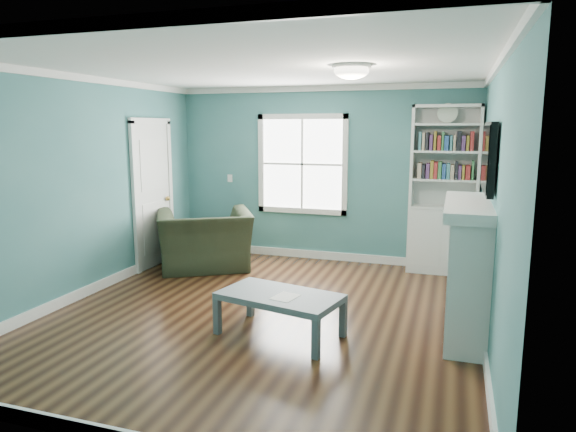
% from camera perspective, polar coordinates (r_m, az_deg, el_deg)
% --- Properties ---
extents(floor, '(5.00, 5.00, 0.00)m').
position_cam_1_polar(floor, '(5.69, -2.77, -10.79)').
color(floor, black).
rests_on(floor, ground).
extents(room_walls, '(5.00, 5.00, 5.00)m').
position_cam_1_polar(room_walls, '(5.34, -2.91, 5.30)').
color(room_walls, '#346D6F').
rests_on(room_walls, ground).
extents(trim, '(4.50, 5.00, 2.60)m').
position_cam_1_polar(trim, '(5.38, -2.88, 1.63)').
color(trim, white).
rests_on(trim, ground).
extents(window, '(1.40, 0.06, 1.50)m').
position_cam_1_polar(window, '(7.80, 1.59, 5.77)').
color(window, white).
rests_on(window, room_walls).
extents(bookshelf, '(0.90, 0.35, 2.31)m').
position_cam_1_polar(bookshelf, '(7.35, 16.81, 0.98)').
color(bookshelf, silver).
rests_on(bookshelf, ground).
extents(fireplace, '(0.44, 1.58, 1.30)m').
position_cam_1_polar(fireplace, '(5.35, 19.39, -5.54)').
color(fireplace, black).
rests_on(fireplace, ground).
extents(tv, '(0.06, 1.10, 0.65)m').
position_cam_1_polar(tv, '(5.19, 21.42, 6.09)').
color(tv, black).
rests_on(tv, fireplace).
extents(door, '(0.12, 0.98, 2.17)m').
position_cam_1_polar(door, '(7.65, -14.77, 2.53)').
color(door, silver).
rests_on(door, ground).
extents(ceiling_fixture, '(0.38, 0.38, 0.15)m').
position_cam_1_polar(ceiling_fixture, '(5.20, 7.08, 15.79)').
color(ceiling_fixture, white).
rests_on(ceiling_fixture, room_walls).
extents(light_switch, '(0.08, 0.01, 0.12)m').
position_cam_1_polar(light_switch, '(8.24, -6.47, 4.19)').
color(light_switch, white).
rests_on(light_switch, room_walls).
extents(recliner, '(1.52, 1.37, 1.12)m').
position_cam_1_polar(recliner, '(7.39, -9.25, -1.55)').
color(recliner, black).
rests_on(recliner, ground).
extents(coffee_table, '(1.26, 0.87, 0.42)m').
position_cam_1_polar(coffee_table, '(5.02, -0.93, -9.22)').
color(coffee_table, '#505961').
rests_on(coffee_table, ground).
extents(paper_sheet, '(0.26, 0.30, 0.00)m').
position_cam_1_polar(paper_sheet, '(4.91, -0.31, -8.97)').
color(paper_sheet, white).
rests_on(paper_sheet, coffee_table).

